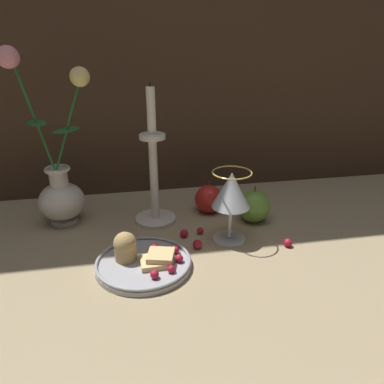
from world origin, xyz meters
name	(u,v)px	position (x,y,z in m)	size (l,w,h in m)	color
ground_plane	(163,240)	(0.00, 0.00, 0.00)	(2.40, 2.40, 0.00)	#9E8966
vase	(59,184)	(-0.22, 0.13, 0.10)	(0.17, 0.10, 0.39)	silver
plate_with_pastries	(141,260)	(-0.05, -0.09, 0.01)	(0.18, 0.18, 0.07)	#A3A3A8
wine_glass	(231,192)	(0.14, -0.02, 0.11)	(0.08, 0.08, 0.15)	silver
candlestick	(154,180)	(-0.01, 0.09, 0.10)	(0.09, 0.09, 0.32)	silver
apple_beside_vase	(254,206)	(0.22, 0.05, 0.04)	(0.08, 0.08, 0.09)	#669938
apple_near_glass	(209,199)	(0.13, 0.12, 0.03)	(0.07, 0.07, 0.08)	red
berry_near_plate	(197,244)	(0.07, -0.05, 0.01)	(0.02, 0.02, 0.02)	#AD192D
berry_front_center	(288,243)	(0.25, -0.07, 0.01)	(0.02, 0.02, 0.02)	#AD192D
berry_by_glass_stem	(200,231)	(0.08, 0.01, 0.01)	(0.01, 0.01, 0.01)	#AD192D
berry_under_candlestick	(184,233)	(0.05, 0.01, 0.01)	(0.02, 0.02, 0.02)	#AD192D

